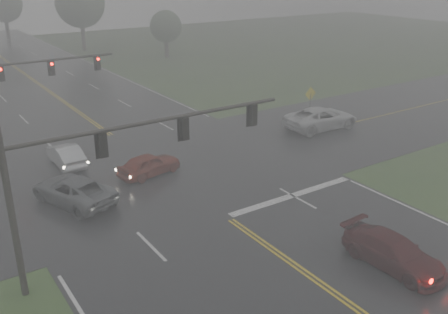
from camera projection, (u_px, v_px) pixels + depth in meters
main_road at (174, 180)px, 30.06m from camera, size 18.00×160.00×0.02m
cross_street at (159, 170)px, 31.60m from camera, size 120.00×14.00×0.02m
stop_bar at (293, 196)px, 28.06m from camera, size 8.50×0.50×0.01m
sedan_maroon at (391, 266)px, 21.61m from camera, size 2.14×4.80×1.37m
sedan_red at (150, 175)px, 30.81m from camera, size 4.28×2.38×1.38m
sedan_silver at (67, 165)px, 32.29m from camera, size 1.48×4.16×1.37m
car_grey at (75, 202)px, 27.30m from camera, size 4.02×5.76×1.46m
pickup_white at (321, 128)px, 39.38m from camera, size 6.22×3.18×1.68m
signal_gantry_near at (107, 160)px, 20.03m from camera, size 12.52×0.30×6.94m
signal_gantry_far at (4, 83)px, 33.55m from camera, size 11.37×0.34×6.67m
sign_diamond_east at (310, 98)px, 41.05m from camera, size 1.14×0.10×2.75m
tree_ne_a at (80, 3)px, 71.16m from camera, size 6.99×6.99×10.26m
tree_e_near at (166, 27)px, 67.05m from camera, size 4.29×4.29×6.30m
tree_n_far at (4, 5)px, 82.30m from camera, size 5.84×5.84×8.58m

